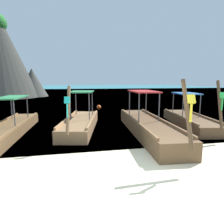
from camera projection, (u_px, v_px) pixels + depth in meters
ground at (145, 179)px, 5.01m from camera, size 120.00×120.00×0.00m
sea_water at (77, 89)px, 65.22m from camera, size 120.00×120.00×0.00m
longtail_boat_pink_ribbon at (7, 130)px, 8.67m from camera, size 1.48×7.57×2.76m
longtail_boat_turquoise_ribbon at (81, 123)px, 10.10m from camera, size 2.34×5.63×2.29m
longtail_boat_yellow_ribbon at (147, 126)px, 9.15m from camera, size 1.85×7.42×2.53m
longtail_boat_green_ribbon at (190, 120)px, 10.93m from camera, size 2.23×5.79×2.50m
karst_rock at (1, 56)px, 29.16m from camera, size 12.02×10.82×12.76m
mooring_buoy_near at (99, 107)px, 17.22m from camera, size 0.39×0.39×0.39m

